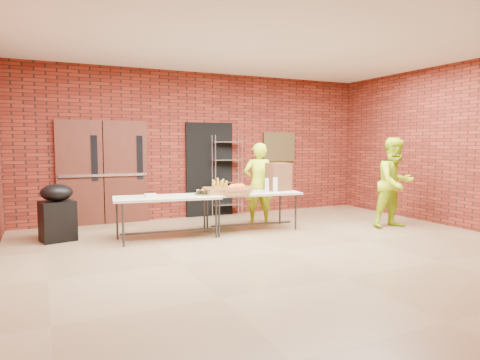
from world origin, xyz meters
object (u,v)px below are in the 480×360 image
at_px(wire_rack, 227,176).
at_px(volunteer_man, 395,183).
at_px(covered_grill, 57,212).
at_px(coffee_dispenser, 278,177).
at_px(table_right, 252,195).
at_px(table_left, 167,200).
at_px(volunteer_woman, 258,184).

height_order(wire_rack, volunteer_man, wire_rack).
distance_m(covered_grill, volunteer_man, 6.22).
height_order(coffee_dispenser, covered_grill, coffee_dispenser).
bearing_deg(coffee_dispenser, table_right, -173.77).
relative_size(coffee_dispenser, volunteer_man, 0.30).
bearing_deg(volunteer_man, table_left, 170.51).
relative_size(covered_grill, volunteer_man, 0.55).
xyz_separation_m(wire_rack, volunteer_woman, (0.17, -1.21, -0.09)).
bearing_deg(volunteer_man, coffee_dispenser, 156.86).
height_order(table_left, coffee_dispenser, coffee_dispenser).
bearing_deg(table_right, volunteer_woman, 59.51).
bearing_deg(coffee_dispenser, table_left, -178.06).
xyz_separation_m(table_right, volunteer_man, (2.66, -0.91, 0.21)).
xyz_separation_m(table_right, covered_grill, (-3.36, 0.60, -0.18)).
relative_size(table_left, volunteer_woman, 1.13).
relative_size(wire_rack, volunteer_woman, 1.10).
bearing_deg(table_right, volunteer_man, -11.04).
height_order(table_right, covered_grill, covered_grill).
bearing_deg(covered_grill, coffee_dispenser, -21.04).
bearing_deg(table_right, wire_rack, 90.03).
distance_m(wire_rack, coffee_dispenser, 1.70).
xyz_separation_m(coffee_dispenser, volunteer_woman, (-0.21, 0.45, -0.17)).
bearing_deg(volunteer_man, covered_grill, 168.21).
xyz_separation_m(wire_rack, table_right, (-0.23, -1.72, -0.24)).
xyz_separation_m(coffee_dispenser, volunteer_man, (2.05, -0.98, -0.12)).
bearing_deg(table_left, coffee_dispenser, 9.20).
bearing_deg(table_left, wire_rack, 49.96).
relative_size(table_right, volunteer_woman, 1.12).
bearing_deg(volunteer_woman, coffee_dispenser, 131.96).
xyz_separation_m(wire_rack, coffee_dispenser, (0.38, -1.65, 0.08)).
xyz_separation_m(volunteer_woman, volunteer_man, (2.26, -1.42, 0.05)).
bearing_deg(volunteer_woman, wire_rack, -65.08).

